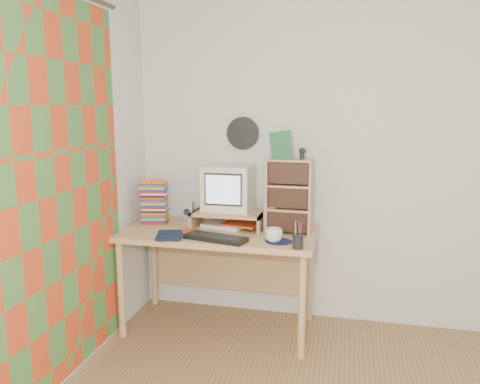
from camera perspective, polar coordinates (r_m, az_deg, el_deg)
The scene contains 19 objects.
back_wall at distance 3.54m, azimuth 15.30°, elevation 3.82°, with size 3.50×3.50×0.00m, color white.
curtain at distance 2.79m, azimuth -21.54°, elevation -0.31°, with size 2.20×2.20×0.00m, color #C6401C.
wall_disc at distance 3.59m, azimuth 0.35°, elevation 7.16°, with size 0.25×0.25×0.02m, color black.
desk at distance 3.48m, azimuth -2.34°, elevation -6.59°, with size 1.40×0.70×0.75m.
monitor_riser at distance 3.45m, azimuth -1.40°, elevation -2.83°, with size 0.52×0.30×0.12m.
crt_monitor at distance 3.46m, azimuth -1.51°, elevation 0.49°, with size 0.35×0.35×0.33m, color silver.
speaker_left at distance 3.48m, azimuth -6.28°, elevation -2.74°, with size 0.07×0.07×0.19m, color #9D9DA1.
speaker_right at distance 3.34m, azimuth 3.71°, elevation -3.01°, with size 0.08×0.08×0.22m, color #9D9DA1.
keyboard at distance 3.15m, azimuth -2.99°, elevation -5.62°, with size 0.43×0.14×0.03m, color black.
dvd_stack at distance 3.64m, azimuth -10.38°, elevation -1.62°, with size 0.19×0.14×0.27m, color brown, non-canonical shape.
cd_rack at distance 3.30m, azimuth 6.03°, elevation -0.49°, with size 0.31×0.17×0.52m, color tan.
mug at distance 3.10m, azimuth 4.15°, elevation -5.29°, with size 0.12×0.12×0.09m, color white.
diary at distance 3.27m, azimuth -10.12°, elevation -5.06°, with size 0.21×0.16×0.04m, color #0E1734.
mousepad at distance 3.12m, azimuth 4.74°, elevation -6.02°, with size 0.18×0.18×0.00m, color black.
pen_cup at distance 2.97m, azimuth 7.07°, elevation -5.60°, with size 0.07×0.07×0.14m, color black, non-canonical shape.
papers at distance 3.48m, azimuth -1.05°, elevation -3.98°, with size 0.30×0.22×0.04m, color silver, non-canonical shape.
red_box at distance 3.32m, azimuth -6.33°, elevation -4.78°, with size 0.07×0.04×0.04m, color #C94415.
game_box at distance 3.25m, azimuth 5.04°, elevation 5.72°, with size 0.15×0.03×0.19m, color #164F27.
webcam at distance 3.24m, azimuth 7.57°, elevation 4.67°, with size 0.05×0.05×0.08m, color black, non-canonical shape.
Camera 1 is at (-0.13, -1.77, 1.63)m, focal length 35.00 mm.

